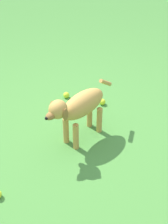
# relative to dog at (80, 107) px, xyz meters

# --- Properties ---
(ground) EXTENTS (14.00, 14.00, 0.00)m
(ground) POSITION_rel_dog_xyz_m (-0.15, 0.08, -0.36)
(ground) COLOR #478438
(dog) EXTENTS (0.57, 0.62, 0.54)m
(dog) POSITION_rel_dog_xyz_m (0.00, 0.00, 0.00)
(dog) COLOR #C69347
(dog) RESTS_ON ground
(tennis_ball_0) EXTENTS (0.07, 0.07, 0.07)m
(tennis_ball_0) POSITION_rel_dog_xyz_m (0.23, 0.54, -0.32)
(tennis_ball_0) COLOR #C9DF2B
(tennis_ball_0) RESTS_ON ground
(tennis_ball_2) EXTENTS (0.07, 0.07, 0.07)m
(tennis_ball_2) POSITION_rel_dog_xyz_m (0.03, 0.51, -0.32)
(tennis_ball_2) COLOR #C1DE2D
(tennis_ball_2) RESTS_ON ground
(tennis_ball_3) EXTENTS (0.07, 0.07, 0.07)m
(tennis_ball_3) POSITION_rel_dog_xyz_m (-0.15, 0.67, -0.32)
(tennis_ball_3) COLOR #C8E02C
(tennis_ball_3) RESTS_ON ground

